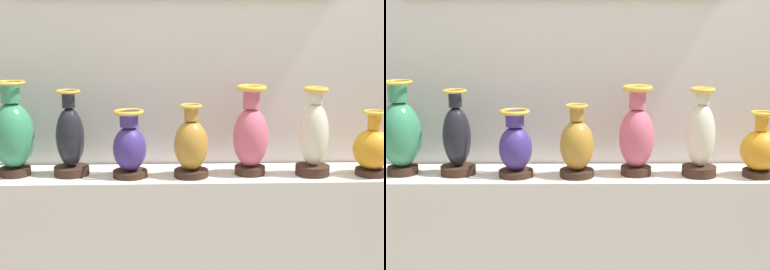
{
  "view_description": "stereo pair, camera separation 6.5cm",
  "coord_description": "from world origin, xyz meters",
  "views": [
    {
      "loc": [
        -0.08,
        -2.34,
        1.69
      ],
      "look_at": [
        0.0,
        0.0,
        1.21
      ],
      "focal_mm": 49.34,
      "sensor_mm": 36.0,
      "label": 1
    },
    {
      "loc": [
        -0.01,
        -2.34,
        1.69
      ],
      "look_at": [
        0.0,
        0.0,
        1.21
      ],
      "focal_mm": 49.34,
      "sensor_mm": 36.0,
      "label": 2
    }
  ],
  "objects": [
    {
      "name": "vase_rose",
      "position": [
        0.26,
        -0.02,
        1.21
      ],
      "size": [
        0.16,
        0.16,
        0.41
      ],
      "color": "#382319",
      "rests_on": "display_shelf"
    },
    {
      "name": "vase_ochre",
      "position": [
        -0.01,
        -0.05,
        1.17
      ],
      "size": [
        0.15,
        0.15,
        0.33
      ],
      "color": "#382319",
      "rests_on": "display_shelf"
    },
    {
      "name": "vase_ivory",
      "position": [
        0.55,
        -0.04,
        1.2
      ],
      "size": [
        0.15,
        0.15,
        0.4
      ],
      "color": "#382319",
      "rests_on": "display_shelf"
    },
    {
      "name": "vase_onyx",
      "position": [
        -0.55,
        -0.01,
        1.19
      ],
      "size": [
        0.16,
        0.16,
        0.39
      ],
      "color": "#382319",
      "rests_on": "display_shelf"
    },
    {
      "name": "vase_jade",
      "position": [
        -0.8,
        -0.01,
        1.22
      ],
      "size": [
        0.19,
        0.19,
        0.43
      ],
      "color": "#382319",
      "rests_on": "display_shelf"
    },
    {
      "name": "vase_indigo",
      "position": [
        -0.28,
        -0.04,
        1.16
      ],
      "size": [
        0.16,
        0.16,
        0.3
      ],
      "color": "#382319",
      "rests_on": "display_shelf"
    },
    {
      "name": "vase_amber",
      "position": [
        0.81,
        -0.06,
        1.15
      ],
      "size": [
        0.17,
        0.17,
        0.3
      ],
      "color": "#382319",
      "rests_on": "display_shelf"
    },
    {
      "name": "back_wall",
      "position": [
        -0.0,
        0.23,
        1.47
      ],
      "size": [
        4.37,
        0.14,
        2.89
      ],
      "color": "silver",
      "rests_on": "ground_plane"
    }
  ]
}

